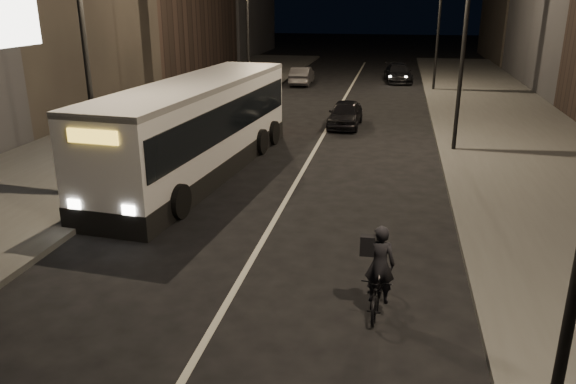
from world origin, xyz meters
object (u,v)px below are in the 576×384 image
at_px(streetlight_right_far, 436,8).
at_px(streetlight_left_far, 252,9).
at_px(car_near, 345,114).
at_px(streetlight_right_mid, 459,15).
at_px(city_bus, 198,124).
at_px(car_mid, 302,76).
at_px(cyclist_on_bicycle, 379,283).
at_px(car_far, 398,73).
at_px(streetlight_left_near, 91,21).

relative_size(streetlight_right_far, streetlight_left_far, 1.00).
xyz_separation_m(streetlight_right_far, car_near, (-4.53, -11.97, -4.73)).
xyz_separation_m(streetlight_right_mid, city_bus, (-8.93, -4.57, -3.58)).
distance_m(streetlight_right_mid, car_mid, 20.12).
relative_size(city_bus, car_near, 3.33).
xyz_separation_m(streetlight_right_far, cyclist_on_bicycle, (-2.27, -28.98, -4.72)).
xyz_separation_m(cyclist_on_bicycle, car_mid, (-6.66, 30.38, 0.00)).
xyz_separation_m(streetlight_right_mid, streetlight_right_far, (0.00, 16.00, 0.00)).
relative_size(cyclist_on_bicycle, car_near, 0.52).
bearing_deg(car_far, city_bus, -112.12).
distance_m(streetlight_right_far, streetlight_left_far, 12.24).
height_order(streetlight_right_mid, car_mid, streetlight_right_mid).
height_order(streetlight_right_mid, cyclist_on_bicycle, streetlight_right_mid).
relative_size(city_bus, cyclist_on_bicycle, 6.37).
bearing_deg(city_bus, cyclist_on_bicycle, -46.45).
bearing_deg(streetlight_right_far, car_near, -110.74).
distance_m(streetlight_left_far, car_mid, 8.94).
bearing_deg(streetlight_left_far, city_bus, -83.22).
bearing_deg(streetlight_right_mid, streetlight_left_far, 136.84).
xyz_separation_m(streetlight_right_mid, cyclist_on_bicycle, (-2.27, -12.98, -4.72)).
xyz_separation_m(city_bus, car_near, (4.40, 8.60, -1.15)).
bearing_deg(cyclist_on_bicycle, streetlight_right_far, 89.70).
distance_m(streetlight_left_far, car_far, 14.08).
bearing_deg(streetlight_left_near, streetlight_right_far, 66.04).
height_order(streetlight_left_near, cyclist_on_bicycle, streetlight_left_near).
bearing_deg(car_far, car_near, -105.24).
distance_m(car_near, car_far, 16.29).
distance_m(streetlight_right_mid, streetlight_right_far, 16.00).
xyz_separation_m(streetlight_left_near, streetlight_left_far, (0.00, 18.00, 0.00)).
relative_size(streetlight_left_near, car_far, 1.82).
distance_m(streetlight_left_near, car_mid, 25.89).
distance_m(city_bus, cyclist_on_bicycle, 10.79).
bearing_deg(cyclist_on_bicycle, car_far, 93.90).
relative_size(cyclist_on_bicycle, car_far, 0.43).
relative_size(streetlight_right_mid, streetlight_left_far, 1.00).
xyz_separation_m(streetlight_left_far, cyclist_on_bicycle, (8.40, -22.98, -4.72)).
bearing_deg(car_near, streetlight_right_far, 70.88).
bearing_deg(streetlight_right_mid, cyclist_on_bicycle, -99.91).
bearing_deg(car_near, cyclist_on_bicycle, -80.80).
bearing_deg(streetlight_left_far, streetlight_right_mid, -43.16).
bearing_deg(streetlight_right_far, city_bus, -113.47).
bearing_deg(car_near, streetlight_left_near, -115.38).
bearing_deg(streetlight_left_far, car_near, -44.22).
xyz_separation_m(city_bus, car_mid, (0.00, 21.97, -1.13)).
bearing_deg(city_bus, car_near, 68.06).
relative_size(streetlight_left_near, streetlight_left_far, 1.00).
relative_size(streetlight_right_far, cyclist_on_bicycle, 4.20).
height_order(streetlight_left_near, car_near, streetlight_left_near).
distance_m(city_bus, car_near, 9.73).
height_order(streetlight_right_far, car_mid, streetlight_right_far).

